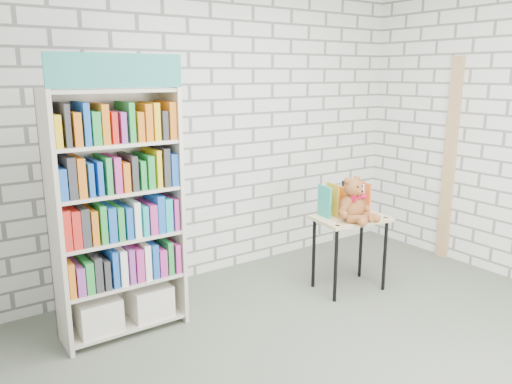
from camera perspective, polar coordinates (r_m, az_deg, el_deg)
ground at (r=3.70m, az=12.01°, el=-18.38°), size 4.50×4.50×0.00m
room_shell at (r=3.16m, az=13.59°, el=10.39°), size 4.52×4.02×2.81m
bookshelf at (r=3.79m, az=-15.53°, el=-2.27°), size 0.92×0.36×2.06m
display_table at (r=4.56m, az=10.72°, el=-3.95°), size 0.69×0.53×0.69m
table_books at (r=4.58m, az=10.07°, el=-0.89°), size 0.47×0.26×0.26m
teddy_bear at (r=4.39m, az=11.17°, el=-1.26°), size 0.36×0.34×0.39m
door_trim at (r=5.57m, az=21.26°, el=3.39°), size 0.05×0.12×2.10m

